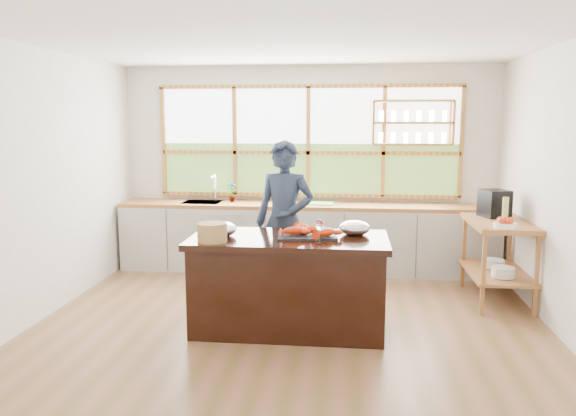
# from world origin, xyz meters

# --- Properties ---
(ground_plane) EXTENTS (5.00, 5.00, 0.00)m
(ground_plane) POSITION_xyz_m (0.00, 0.00, 0.00)
(ground_plane) COLOR #915C41
(room_shell) EXTENTS (5.02, 4.52, 2.71)m
(room_shell) POSITION_xyz_m (0.02, 0.51, 1.75)
(room_shell) COLOR beige
(room_shell) RESTS_ON ground_plane
(back_counter) EXTENTS (4.90, 0.63, 0.90)m
(back_counter) POSITION_xyz_m (-0.02, 1.94, 0.45)
(back_counter) COLOR #AAA8A0
(back_counter) RESTS_ON ground_plane
(right_shelf_unit) EXTENTS (0.62, 1.10, 0.90)m
(right_shelf_unit) POSITION_xyz_m (2.19, 0.89, 0.60)
(right_shelf_unit) COLOR #A05B2A
(right_shelf_unit) RESTS_ON ground_plane
(island) EXTENTS (1.85, 0.90, 0.90)m
(island) POSITION_xyz_m (0.00, -0.20, 0.45)
(island) COLOR black
(island) RESTS_ON ground_plane
(cook) EXTENTS (0.71, 0.54, 1.77)m
(cook) POSITION_xyz_m (-0.14, 0.64, 0.89)
(cook) COLOR #1E283D
(cook) RESTS_ON ground_plane
(potted_plant) EXTENTS (0.16, 0.12, 0.27)m
(potted_plant) POSITION_xyz_m (-1.01, 2.00, 1.03)
(potted_plant) COLOR slate
(potted_plant) RESTS_ON back_counter
(cutting_board) EXTENTS (0.43, 0.34, 0.01)m
(cutting_board) POSITION_xyz_m (0.15, 1.94, 0.91)
(cutting_board) COLOR #67C846
(cutting_board) RESTS_ON back_counter
(espresso_machine) EXTENTS (0.35, 0.36, 0.31)m
(espresso_machine) POSITION_xyz_m (2.19, 1.15, 1.05)
(espresso_machine) COLOR black
(espresso_machine) RESTS_ON right_shelf_unit
(wine_bottle) EXTENTS (0.08, 0.08, 0.26)m
(wine_bottle) POSITION_xyz_m (2.24, 0.89, 1.03)
(wine_bottle) COLOR #B4C266
(wine_bottle) RESTS_ON right_shelf_unit
(fruit_bowl) EXTENTS (0.23, 0.23, 0.11)m
(fruit_bowl) POSITION_xyz_m (2.14, 0.50, 0.94)
(fruit_bowl) COLOR white
(fruit_bowl) RESTS_ON right_shelf_unit
(slate_board) EXTENTS (0.59, 0.46, 0.02)m
(slate_board) POSITION_xyz_m (0.17, -0.15, 0.91)
(slate_board) COLOR black
(slate_board) RESTS_ON island
(lobster_pile) EXTENTS (0.52, 0.44, 0.08)m
(lobster_pile) POSITION_xyz_m (0.19, -0.15, 0.96)
(lobster_pile) COLOR red
(lobster_pile) RESTS_ON slate_board
(mixing_bowl_left) EXTENTS (0.30, 0.30, 0.15)m
(mixing_bowl_left) POSITION_xyz_m (-0.65, -0.21, 0.96)
(mixing_bowl_left) COLOR silver
(mixing_bowl_left) RESTS_ON island
(mixing_bowl_right) EXTENTS (0.30, 0.30, 0.14)m
(mixing_bowl_right) POSITION_xyz_m (0.61, -0.01, 0.96)
(mixing_bowl_right) COLOR silver
(mixing_bowl_right) RESTS_ON island
(wine_glass) EXTENTS (0.08, 0.08, 0.22)m
(wine_glass) POSITION_xyz_m (0.30, -0.46, 1.06)
(wine_glass) COLOR white
(wine_glass) RESTS_ON island
(wicker_basket) EXTENTS (0.27, 0.27, 0.17)m
(wicker_basket) POSITION_xyz_m (-0.66, -0.48, 0.99)
(wicker_basket) COLOR #AF8153
(wicker_basket) RESTS_ON island
(parchment_roll) EXTENTS (0.14, 0.31, 0.08)m
(parchment_roll) POSITION_xyz_m (-0.71, -0.03, 0.94)
(parchment_roll) COLOR white
(parchment_roll) RESTS_ON island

